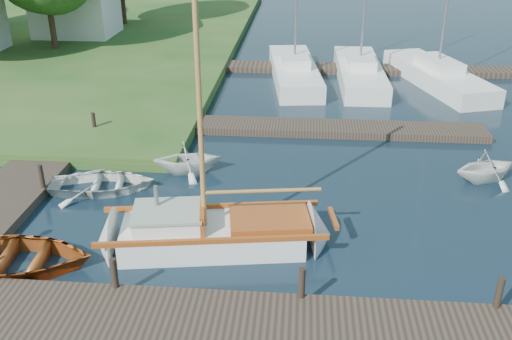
# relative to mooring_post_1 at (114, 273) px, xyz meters

# --- Properties ---
(ground) EXTENTS (160.00, 160.00, 0.00)m
(ground) POSITION_rel_mooring_post_1_xyz_m (3.00, 5.00, -0.70)
(ground) COLOR black
(ground) RESTS_ON ground
(near_dock) EXTENTS (18.00, 2.20, 0.30)m
(near_dock) POSITION_rel_mooring_post_1_xyz_m (3.00, -1.00, -0.55)
(near_dock) COLOR #30211A
(near_dock) RESTS_ON ground
(left_dock) EXTENTS (2.20, 18.00, 0.30)m
(left_dock) POSITION_rel_mooring_post_1_xyz_m (-5.00, 7.00, -0.55)
(left_dock) COLOR #30211A
(left_dock) RESTS_ON ground
(far_dock) EXTENTS (14.00, 1.60, 0.30)m
(far_dock) POSITION_rel_mooring_post_1_xyz_m (5.00, 11.50, -0.55)
(far_dock) COLOR #30211A
(far_dock) RESTS_ON ground
(pontoon) EXTENTS (30.00, 1.60, 0.30)m
(pontoon) POSITION_rel_mooring_post_1_xyz_m (13.00, 21.00, -0.55)
(pontoon) COLOR #30211A
(pontoon) RESTS_ON ground
(mooring_post_1) EXTENTS (0.16, 0.16, 0.80)m
(mooring_post_1) POSITION_rel_mooring_post_1_xyz_m (0.00, 0.00, 0.00)
(mooring_post_1) COLOR black
(mooring_post_1) RESTS_ON near_dock
(mooring_post_2) EXTENTS (0.16, 0.16, 0.80)m
(mooring_post_2) POSITION_rel_mooring_post_1_xyz_m (4.50, 0.00, 0.00)
(mooring_post_2) COLOR black
(mooring_post_2) RESTS_ON near_dock
(mooring_post_3) EXTENTS (0.16, 0.16, 0.80)m
(mooring_post_3) POSITION_rel_mooring_post_1_xyz_m (9.00, 0.00, 0.00)
(mooring_post_3) COLOR black
(mooring_post_3) RESTS_ON near_dock
(mooring_post_4) EXTENTS (0.16, 0.16, 0.80)m
(mooring_post_4) POSITION_rel_mooring_post_1_xyz_m (-4.00, 5.00, 0.00)
(mooring_post_4) COLOR black
(mooring_post_4) RESTS_ON left_dock
(mooring_post_5) EXTENTS (0.16, 0.16, 0.80)m
(mooring_post_5) POSITION_rel_mooring_post_1_xyz_m (-4.00, 10.00, 0.00)
(mooring_post_5) COLOR black
(mooring_post_5) RESTS_ON left_dock
(sailboat) EXTENTS (7.37, 3.03, 9.83)m
(sailboat) POSITION_rel_mooring_post_1_xyz_m (2.15, 2.50, -0.36)
(sailboat) COLOR white
(sailboat) RESTS_ON ground
(dinghy) EXTENTS (4.33, 3.22, 0.86)m
(dinghy) POSITION_rel_mooring_post_1_xyz_m (-3.07, 0.95, -0.27)
(dinghy) COLOR #883710
(dinghy) RESTS_ON ground
(tender_a) EXTENTS (3.78, 2.97, 0.71)m
(tender_a) POSITION_rel_mooring_post_1_xyz_m (-2.20, 5.51, -0.34)
(tender_a) COLOR white
(tender_a) RESTS_ON ground
(tender_b) EXTENTS (2.78, 2.53, 1.27)m
(tender_b) POSITION_rel_mooring_post_1_xyz_m (0.40, 7.14, -0.07)
(tender_b) COLOR white
(tender_b) RESTS_ON ground
(tender_d) EXTENTS (2.97, 2.80, 1.25)m
(tender_d) POSITION_rel_mooring_post_1_xyz_m (10.77, 7.35, -0.08)
(tender_d) COLOR white
(tender_d) RESTS_ON ground
(marina_boat_1) EXTENTS (3.20, 8.73, 10.59)m
(marina_boat_1) POSITION_rel_mooring_post_1_xyz_m (3.88, 19.05, -0.13)
(marina_boat_1) COLOR white
(marina_boat_1) RESTS_ON ground
(marina_boat_2) EXTENTS (2.37, 8.46, 12.10)m
(marina_boat_2) POSITION_rel_mooring_post_1_xyz_m (7.36, 19.08, -0.12)
(marina_boat_2) COLOR white
(marina_boat_2) RESTS_ON ground
(marina_boat_3) EXTENTS (4.67, 8.80, 11.43)m
(marina_boat_3) POSITION_rel_mooring_post_1_xyz_m (11.36, 18.77, -0.13)
(marina_boat_3) COLOR white
(marina_boat_3) RESTS_ON ground
(house_c) EXTENTS (5.25, 4.00, 5.28)m
(house_c) POSITION_rel_mooring_post_1_xyz_m (-11.00, 27.00, 1.88)
(house_c) COLOR silver
(house_c) RESTS_ON shore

